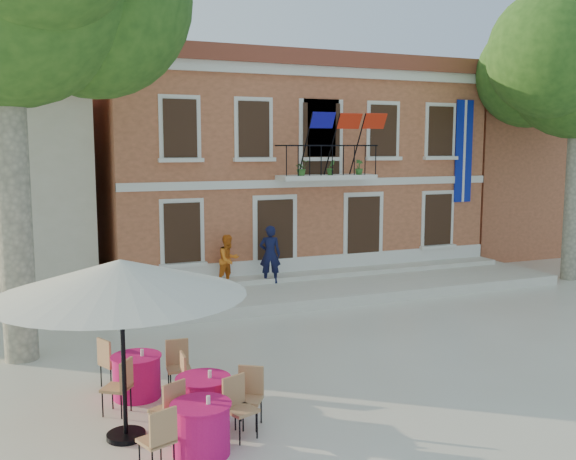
{
  "coord_description": "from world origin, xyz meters",
  "views": [
    {
      "loc": [
        -6.97,
        -12.87,
        4.47
      ],
      "look_at": [
        -0.18,
        3.5,
        2.16
      ],
      "focal_mm": 40.0,
      "sensor_mm": 36.0,
      "label": 1
    }
  ],
  "objects_px": {
    "cafe_table_0": "(137,374)",
    "cafe_table_1": "(201,427)",
    "patio_umbrella": "(121,278)",
    "pedestrian_navy": "(270,254)",
    "cafe_table_2": "(203,398)",
    "pedestrian_orange": "(229,260)"
  },
  "relations": [
    {
      "from": "pedestrian_navy",
      "to": "cafe_table_2",
      "type": "bearing_deg",
      "value": 81.47
    },
    {
      "from": "cafe_table_1",
      "to": "pedestrian_orange",
      "type": "bearing_deg",
      "value": 70.48
    },
    {
      "from": "patio_umbrella",
      "to": "cafe_table_1",
      "type": "height_order",
      "value": "patio_umbrella"
    },
    {
      "from": "cafe_table_1",
      "to": "cafe_table_2",
      "type": "bearing_deg",
      "value": 73.21
    },
    {
      "from": "pedestrian_navy",
      "to": "patio_umbrella",
      "type": "bearing_deg",
      "value": 75.37
    },
    {
      "from": "pedestrian_navy",
      "to": "cafe_table_0",
      "type": "relative_size",
      "value": 0.96
    },
    {
      "from": "pedestrian_orange",
      "to": "cafe_table_0",
      "type": "relative_size",
      "value": 0.82
    },
    {
      "from": "cafe_table_2",
      "to": "cafe_table_0",
      "type": "bearing_deg",
      "value": 118.46
    },
    {
      "from": "pedestrian_orange",
      "to": "cafe_table_1",
      "type": "height_order",
      "value": "pedestrian_orange"
    },
    {
      "from": "pedestrian_orange",
      "to": "cafe_table_0",
      "type": "xyz_separation_m",
      "value": [
        -3.94,
        -7.13,
        -0.64
      ]
    },
    {
      "from": "pedestrian_navy",
      "to": "pedestrian_orange",
      "type": "relative_size",
      "value": 1.17
    },
    {
      "from": "patio_umbrella",
      "to": "pedestrian_navy",
      "type": "xyz_separation_m",
      "value": [
        5.61,
        8.45,
        -1.32
      ]
    },
    {
      "from": "pedestrian_orange",
      "to": "cafe_table_1",
      "type": "xyz_separation_m",
      "value": [
        -3.43,
        -9.66,
        -0.65
      ]
    },
    {
      "from": "patio_umbrella",
      "to": "cafe_table_1",
      "type": "xyz_separation_m",
      "value": [
        0.94,
        -0.95,
        -2.1
      ]
    },
    {
      "from": "patio_umbrella",
      "to": "pedestrian_navy",
      "type": "distance_m",
      "value": 10.23
    },
    {
      "from": "pedestrian_orange",
      "to": "cafe_table_0",
      "type": "bearing_deg",
      "value": -140.9
    },
    {
      "from": "cafe_table_1",
      "to": "patio_umbrella",
      "type": "bearing_deg",
      "value": 134.75
    },
    {
      "from": "cafe_table_0",
      "to": "cafe_table_1",
      "type": "bearing_deg",
      "value": -78.62
    },
    {
      "from": "cafe_table_0",
      "to": "cafe_table_1",
      "type": "xyz_separation_m",
      "value": [
        0.51,
        -2.54,
        -0.01
      ]
    },
    {
      "from": "cafe_table_0",
      "to": "cafe_table_1",
      "type": "distance_m",
      "value": 2.59
    },
    {
      "from": "patio_umbrella",
      "to": "cafe_table_1",
      "type": "distance_m",
      "value": 2.49
    },
    {
      "from": "pedestrian_orange",
      "to": "cafe_table_2",
      "type": "height_order",
      "value": "pedestrian_orange"
    }
  ]
}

